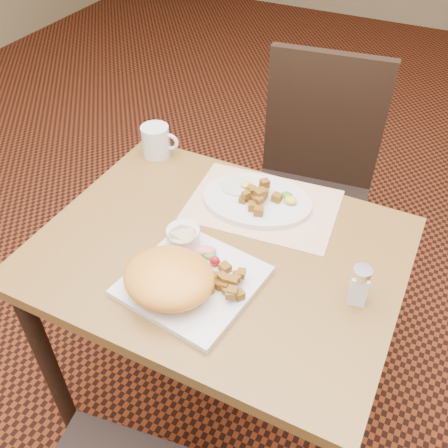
% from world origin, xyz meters
% --- Properties ---
extents(ground, '(8.00, 8.00, 0.00)m').
position_xyz_m(ground, '(0.00, 0.00, 0.00)').
color(ground, black).
rests_on(ground, ground).
extents(table, '(0.90, 0.70, 0.75)m').
position_xyz_m(table, '(0.00, 0.00, 0.64)').
color(table, olive).
rests_on(table, ground).
extents(chair_far, '(0.47, 0.48, 0.97)m').
position_xyz_m(chair_far, '(0.04, 0.67, 0.54)').
color(chair_far, black).
rests_on(chair_far, ground).
extents(placemat, '(0.43, 0.32, 0.00)m').
position_xyz_m(placemat, '(0.03, 0.21, 0.75)').
color(placemat, white).
rests_on(placemat, table).
extents(plate_square, '(0.32, 0.32, 0.02)m').
position_xyz_m(plate_square, '(0.00, -0.13, 0.76)').
color(plate_square, silver).
rests_on(plate_square, table).
extents(plate_oval, '(0.34, 0.27, 0.02)m').
position_xyz_m(plate_oval, '(0.02, 0.21, 0.76)').
color(plate_oval, silver).
rests_on(plate_oval, placemat).
extents(hollandaise_mound, '(0.21, 0.19, 0.08)m').
position_xyz_m(hollandaise_mound, '(-0.03, -0.18, 0.80)').
color(hollandaise_mound, '#F49E2F').
rests_on(hollandaise_mound, plate_square).
extents(ramekin, '(0.08, 0.09, 0.05)m').
position_xyz_m(ramekin, '(-0.08, -0.04, 0.79)').
color(ramekin, silver).
rests_on(ramekin, plate_square).
extents(garnish_sq, '(0.09, 0.06, 0.03)m').
position_xyz_m(garnish_sq, '(-0.00, -0.05, 0.78)').
color(garnish_sq, '#387223').
rests_on(garnish_sq, plate_square).
extents(fried_egg, '(0.10, 0.10, 0.02)m').
position_xyz_m(fried_egg, '(-0.05, 0.23, 0.77)').
color(fried_egg, white).
rests_on(fried_egg, plate_oval).
extents(garnish_ov, '(0.06, 0.06, 0.02)m').
position_xyz_m(garnish_ov, '(0.10, 0.23, 0.78)').
color(garnish_ov, '#387223').
rests_on(garnish_ov, plate_oval).
extents(salt_shaker, '(0.05, 0.05, 0.10)m').
position_xyz_m(salt_shaker, '(0.35, -0.01, 0.80)').
color(salt_shaker, white).
rests_on(salt_shaker, table).
extents(coffee_mug, '(0.12, 0.09, 0.10)m').
position_xyz_m(coffee_mug, '(-0.36, 0.29, 0.80)').
color(coffee_mug, silver).
rests_on(coffee_mug, table).
extents(home_fries_sq, '(0.10, 0.11, 0.04)m').
position_xyz_m(home_fries_sq, '(0.08, -0.12, 0.78)').
color(home_fries_sq, '#8D5D16').
rests_on(home_fries_sq, plate_square).
extents(home_fries_ov, '(0.10, 0.12, 0.04)m').
position_xyz_m(home_fries_ov, '(0.02, 0.20, 0.79)').
color(home_fries_ov, '#8D5D16').
rests_on(home_fries_ov, plate_oval).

